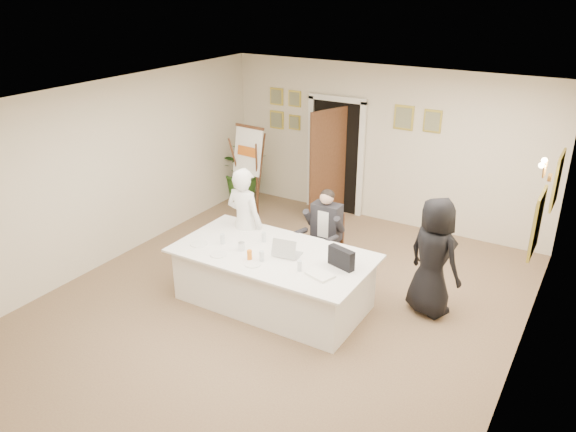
# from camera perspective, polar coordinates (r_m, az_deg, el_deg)

# --- Properties ---
(floor) EXTENTS (7.00, 7.00, 0.00)m
(floor) POSITION_cam_1_polar(r_m,az_deg,el_deg) (7.81, -0.89, -8.98)
(floor) COLOR brown
(floor) RESTS_ON ground
(ceiling) EXTENTS (6.00, 7.00, 0.02)m
(ceiling) POSITION_cam_1_polar(r_m,az_deg,el_deg) (6.76, -1.04, 11.57)
(ceiling) COLOR white
(ceiling) RESTS_ON wall_back
(wall_back) EXTENTS (6.00, 0.10, 2.80)m
(wall_back) POSITION_cam_1_polar(r_m,az_deg,el_deg) (10.15, 9.61, 7.06)
(wall_back) COLOR beige
(wall_back) RESTS_ON floor
(wall_front) EXTENTS (6.00, 0.10, 2.80)m
(wall_front) POSITION_cam_1_polar(r_m,az_deg,el_deg) (4.93, -23.54, -13.02)
(wall_front) COLOR beige
(wall_front) RESTS_ON floor
(wall_left) EXTENTS (0.10, 7.00, 2.80)m
(wall_left) POSITION_cam_1_polar(r_m,az_deg,el_deg) (9.02, -17.41, 4.28)
(wall_left) COLOR beige
(wall_left) RESTS_ON floor
(wall_right) EXTENTS (0.10, 7.00, 2.80)m
(wall_right) POSITION_cam_1_polar(r_m,az_deg,el_deg) (6.27, 23.11, -4.92)
(wall_right) COLOR beige
(wall_right) RESTS_ON floor
(doorway) EXTENTS (1.14, 0.86, 2.20)m
(doorway) POSITION_cam_1_polar(r_m,az_deg,el_deg) (10.43, 4.60, 5.70)
(doorway) COLOR black
(doorway) RESTS_ON floor
(pictures_back_wall) EXTENTS (3.40, 0.06, 0.80)m
(pictures_back_wall) POSITION_cam_1_polar(r_m,az_deg,el_deg) (10.31, 5.53, 10.12)
(pictures_back_wall) COLOR gold
(pictures_back_wall) RESTS_ON wall_back
(pictures_right_wall) EXTENTS (0.06, 2.20, 0.80)m
(pictures_right_wall) POSITION_cam_1_polar(r_m,az_deg,el_deg) (7.25, 24.86, 1.53)
(pictures_right_wall) COLOR gold
(pictures_right_wall) RESTS_ON wall_right
(wall_sconce) EXTENTS (0.20, 0.30, 0.24)m
(wall_sconce) POSITION_cam_1_polar(r_m,az_deg,el_deg) (7.14, 24.77, 4.25)
(wall_sconce) COLOR #BB863C
(wall_sconce) RESTS_ON wall_right
(conference_table) EXTENTS (2.66, 1.42, 0.78)m
(conference_table) POSITION_cam_1_polar(r_m,az_deg,el_deg) (7.67, -1.51, -6.25)
(conference_table) COLOR white
(conference_table) RESTS_ON floor
(seated_man) EXTENTS (0.59, 0.62, 1.36)m
(seated_man) POSITION_cam_1_polar(r_m,az_deg,el_deg) (8.30, 3.77, -1.67)
(seated_man) COLOR black
(seated_man) RESTS_ON floor
(flip_chart) EXTENTS (0.60, 0.40, 1.70)m
(flip_chart) POSITION_cam_1_polar(r_m,az_deg,el_deg) (10.32, -3.69, 4.06)
(flip_chart) COLOR #3B2312
(flip_chart) RESTS_ON floor
(standing_man) EXTENTS (0.64, 0.45, 1.68)m
(standing_man) POSITION_cam_1_polar(r_m,az_deg,el_deg) (8.23, -4.42, -0.68)
(standing_man) COLOR white
(standing_man) RESTS_ON floor
(standing_woman) EXTENTS (0.94, 0.80, 1.63)m
(standing_woman) POSITION_cam_1_polar(r_m,az_deg,el_deg) (7.52, 14.58, -4.07)
(standing_woman) COLOR black
(standing_woman) RESTS_ON floor
(potted_palm) EXTENTS (1.28, 1.18, 1.18)m
(potted_palm) POSITION_cam_1_polar(r_m,az_deg,el_deg) (11.38, -4.50, 4.82)
(potted_palm) COLOR #2D5A1E
(potted_palm) RESTS_ON floor
(laptop) EXTENTS (0.38, 0.40, 0.28)m
(laptop) POSITION_cam_1_polar(r_m,az_deg,el_deg) (7.36, 0.05, -2.98)
(laptop) COLOR #B7BABC
(laptop) RESTS_ON conference_table
(laptop_bag) EXTENTS (0.38, 0.20, 0.26)m
(laptop_bag) POSITION_cam_1_polar(r_m,az_deg,el_deg) (7.09, 5.44, -4.25)
(laptop_bag) COLOR black
(laptop_bag) RESTS_ON conference_table
(paper_stack) EXTENTS (0.38, 0.32, 0.03)m
(paper_stack) POSITION_cam_1_polar(r_m,az_deg,el_deg) (6.92, 3.27, -5.98)
(paper_stack) COLOR white
(paper_stack) RESTS_ON conference_table
(plate_left) EXTENTS (0.28, 0.28, 0.01)m
(plate_left) POSITION_cam_1_polar(r_m,az_deg,el_deg) (7.79, -9.01, -2.83)
(plate_left) COLOR white
(plate_left) RESTS_ON conference_table
(plate_mid) EXTENTS (0.26, 0.26, 0.01)m
(plate_mid) POSITION_cam_1_polar(r_m,az_deg,el_deg) (7.46, -7.08, -3.91)
(plate_mid) COLOR white
(plate_mid) RESTS_ON conference_table
(plate_near) EXTENTS (0.23, 0.23, 0.01)m
(plate_near) POSITION_cam_1_polar(r_m,az_deg,el_deg) (7.18, -3.60, -4.91)
(plate_near) COLOR white
(plate_near) RESTS_ON conference_table
(glass_a) EXTENTS (0.07, 0.07, 0.14)m
(glass_a) POSITION_cam_1_polar(r_m,az_deg,el_deg) (7.75, -6.67, -2.32)
(glass_a) COLOR silver
(glass_a) RESTS_ON conference_table
(glass_b) EXTENTS (0.06, 0.06, 0.14)m
(glass_b) POSITION_cam_1_polar(r_m,az_deg,el_deg) (7.24, -2.70, -4.10)
(glass_b) COLOR silver
(glass_b) RESTS_ON conference_table
(glass_c) EXTENTS (0.07, 0.07, 0.14)m
(glass_c) POSITION_cam_1_polar(r_m,az_deg,el_deg) (7.00, 1.19, -5.09)
(glass_c) COLOR silver
(glass_c) RESTS_ON conference_table
(glass_d) EXTENTS (0.07, 0.07, 0.14)m
(glass_d) POSITION_cam_1_polar(r_m,az_deg,el_deg) (7.75, -2.48, -2.15)
(glass_d) COLOR silver
(glass_d) RESTS_ON conference_table
(oj_glass) EXTENTS (0.07, 0.07, 0.13)m
(oj_glass) POSITION_cam_1_polar(r_m,az_deg,el_deg) (7.29, -3.93, -3.96)
(oj_glass) COLOR orange
(oj_glass) RESTS_ON conference_table
(steel_jug) EXTENTS (0.10, 0.10, 0.11)m
(steel_jug) POSITION_cam_1_polar(r_m,az_deg,el_deg) (7.54, -4.75, -3.09)
(steel_jug) COLOR silver
(steel_jug) RESTS_ON conference_table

